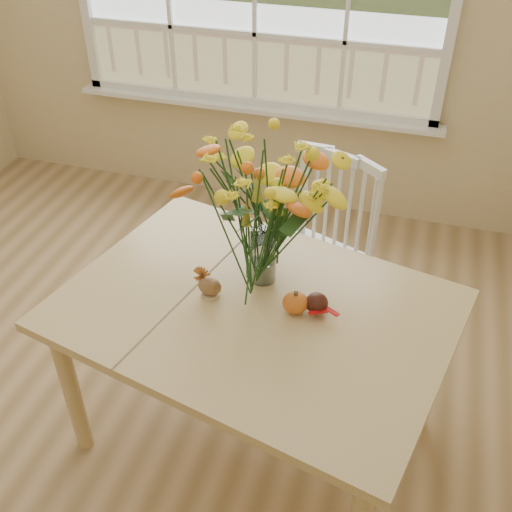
% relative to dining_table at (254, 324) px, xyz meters
% --- Properties ---
extents(floor, '(4.00, 4.50, 0.01)m').
position_rel_dining_table_xyz_m(floor, '(-0.58, -0.28, -0.67)').
color(floor, olive).
rests_on(floor, ground).
extents(dining_table, '(1.61, 1.31, 0.76)m').
position_rel_dining_table_xyz_m(dining_table, '(0.00, 0.00, 0.00)').
color(dining_table, tan).
rests_on(dining_table, floor).
extents(windsor_chair, '(0.58, 0.57, 0.98)m').
position_rel_dining_table_xyz_m(windsor_chair, '(0.13, 0.75, -0.12)').
color(windsor_chair, white).
rests_on(windsor_chair, floor).
extents(flower_vase, '(0.47, 0.47, 0.55)m').
position_rel_dining_table_xyz_m(flower_vase, '(-0.01, 0.16, 0.42)').
color(flower_vase, white).
rests_on(flower_vase, dining_table).
extents(pumpkin, '(0.10, 0.10, 0.08)m').
position_rel_dining_table_xyz_m(pumpkin, '(0.15, 0.02, 0.13)').
color(pumpkin, '#CE5F18').
rests_on(pumpkin, dining_table).
extents(turkey_figurine, '(0.09, 0.07, 0.11)m').
position_rel_dining_table_xyz_m(turkey_figurine, '(-0.18, 0.01, 0.14)').
color(turkey_figurine, '#CCB78C').
rests_on(turkey_figurine, dining_table).
extents(dark_gourd, '(0.13, 0.08, 0.08)m').
position_rel_dining_table_xyz_m(dark_gourd, '(0.23, 0.04, 0.13)').
color(dark_gourd, '#38160F').
rests_on(dark_gourd, dining_table).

